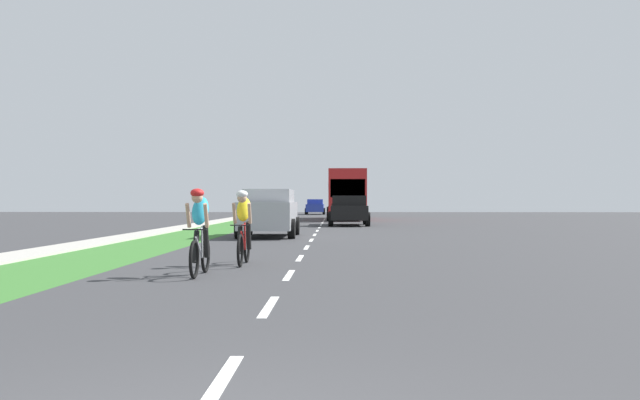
# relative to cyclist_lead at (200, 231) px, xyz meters

# --- Properties ---
(ground_plane) EXTENTS (120.00, 120.00, 0.00)m
(ground_plane) POSITION_rel_cyclist_lead_xyz_m (1.61, 11.08, -0.81)
(ground_plane) COLOR #38383A
(grass_verge) EXTENTS (2.64, 70.00, 0.01)m
(grass_verge) POSITION_rel_cyclist_lead_xyz_m (-3.27, 11.08, -0.81)
(grass_verge) COLOR #38722D
(grass_verge) RESTS_ON ground_plane
(sidewalk_concrete) EXTENTS (1.33, 70.00, 0.10)m
(sidewalk_concrete) POSITION_rel_cyclist_lead_xyz_m (-5.26, 11.08, -0.81)
(sidewalk_concrete) COLOR #B2ADA3
(sidewalk_concrete) RESTS_ON ground_plane
(lane_markings_center) EXTENTS (0.12, 54.07, 0.01)m
(lane_markings_center) POSITION_rel_cyclist_lead_xyz_m (1.61, 15.08, -0.81)
(lane_markings_center) COLOR white
(lane_markings_center) RESTS_ON ground_plane
(cyclist_lead) EXTENTS (0.42, 1.72, 1.58)m
(cyclist_lead) POSITION_rel_cyclist_lead_xyz_m (0.00, 0.00, 0.00)
(cyclist_lead) COLOR black
(cyclist_lead) RESTS_ON ground_plane
(cyclist_trailing) EXTENTS (0.42, 1.72, 1.58)m
(cyclist_trailing) POSITION_rel_cyclist_lead_xyz_m (0.51, 2.13, 0.00)
(cyclist_trailing) COLOR black
(cyclist_trailing) RESTS_ON ground_plane
(suv_silver) EXTENTS (2.15, 4.70, 1.79)m
(suv_silver) POSITION_rel_cyclist_lead_xyz_m (-0.08, 13.69, 0.14)
(suv_silver) COLOR #A5A8AD
(suv_silver) RESTS_ON ground_plane
(pickup_black) EXTENTS (2.22, 5.10, 1.64)m
(pickup_black) POSITION_rel_cyclist_lead_xyz_m (3.16, 25.64, 0.02)
(pickup_black) COLOR black
(pickup_black) RESTS_ON ground_plane
(bus_red) EXTENTS (2.78, 11.60, 3.48)m
(bus_red) POSITION_rel_cyclist_lead_xyz_m (3.21, 37.97, 1.17)
(bus_red) COLOR red
(bus_red) RESTS_ON ground_plane
(sedan_blue) EXTENTS (1.98, 4.30, 1.52)m
(sedan_blue) POSITION_rel_cyclist_lead_xyz_m (0.34, 57.08, -0.04)
(sedan_blue) COLOR #23389E
(sedan_blue) RESTS_ON ground_plane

